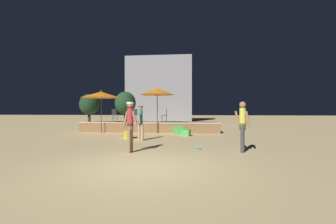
{
  "coord_description": "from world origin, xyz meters",
  "views": [
    {
      "loc": [
        1.27,
        -5.89,
        1.54
      ],
      "look_at": [
        0.0,
        6.53,
        1.43
      ],
      "focal_mm": 24.0,
      "sensor_mm": 36.0,
      "label": 1
    }
  ],
  "objects_px": {
    "bistro_chair_1": "(114,114)",
    "cube_seat_0": "(178,130)",
    "person_2": "(130,123)",
    "cube_seat_1": "(128,134)",
    "cube_seat_2": "(186,133)",
    "patio_umbrella_1": "(157,92)",
    "person_1": "(243,124)",
    "frisbee_disc": "(198,149)",
    "person_0": "(141,121)",
    "background_tree_0": "(89,105)",
    "patio_umbrella_0": "(101,95)",
    "bistro_chair_2": "(166,114)",
    "background_tree_1": "(125,103)",
    "bistro_chair_0": "(135,114)"
  },
  "relations": [
    {
      "from": "cube_seat_1",
      "to": "cube_seat_2",
      "type": "relative_size",
      "value": 1.07
    },
    {
      "from": "bistro_chair_0",
      "to": "person_2",
      "type": "bearing_deg",
      "value": -42.3
    },
    {
      "from": "cube_seat_1",
      "to": "person_2",
      "type": "xyz_separation_m",
      "value": [
        1.2,
        -3.97,
        0.85
      ]
    },
    {
      "from": "background_tree_0",
      "to": "background_tree_1",
      "type": "height_order",
      "value": "background_tree_1"
    },
    {
      "from": "cube_seat_2",
      "to": "frisbee_disc",
      "type": "relative_size",
      "value": 2.29
    },
    {
      "from": "cube_seat_2",
      "to": "person_2",
      "type": "relative_size",
      "value": 0.32
    },
    {
      "from": "background_tree_1",
      "to": "frisbee_disc",
      "type": "bearing_deg",
      "value": -62.69
    },
    {
      "from": "cube_seat_1",
      "to": "patio_umbrella_1",
      "type": "bearing_deg",
      "value": 66.74
    },
    {
      "from": "bistro_chair_1",
      "to": "cube_seat_0",
      "type": "bearing_deg",
      "value": -65.3
    },
    {
      "from": "bistro_chair_0",
      "to": "bistro_chair_1",
      "type": "relative_size",
      "value": 1.0
    },
    {
      "from": "cube_seat_2",
      "to": "frisbee_disc",
      "type": "distance_m",
      "value": 4.61
    },
    {
      "from": "cube_seat_2",
      "to": "background_tree_1",
      "type": "bearing_deg",
      "value": 125.88
    },
    {
      "from": "patio_umbrella_1",
      "to": "person_2",
      "type": "height_order",
      "value": "patio_umbrella_1"
    },
    {
      "from": "cube_seat_0",
      "to": "cube_seat_1",
      "type": "bearing_deg",
      "value": -133.51
    },
    {
      "from": "cube_seat_0",
      "to": "patio_umbrella_1",
      "type": "bearing_deg",
      "value": 178.91
    },
    {
      "from": "patio_umbrella_1",
      "to": "person_2",
      "type": "xyz_separation_m",
      "value": [
        0.02,
        -6.71,
        -1.69
      ]
    },
    {
      "from": "cube_seat_2",
      "to": "cube_seat_1",
      "type": "bearing_deg",
      "value": -155.19
    },
    {
      "from": "cube_seat_1",
      "to": "person_2",
      "type": "bearing_deg",
      "value": -73.17
    },
    {
      "from": "cube_seat_0",
      "to": "frisbee_disc",
      "type": "distance_m",
      "value": 5.96
    },
    {
      "from": "person_2",
      "to": "bistro_chair_0",
      "type": "distance_m",
      "value": 8.57
    },
    {
      "from": "patio_umbrella_0",
      "to": "cube_seat_0",
      "type": "distance_m",
      "value": 5.66
    },
    {
      "from": "patio_umbrella_0",
      "to": "background_tree_0",
      "type": "bearing_deg",
      "value": 120.55
    },
    {
      "from": "cube_seat_2",
      "to": "frisbee_disc",
      "type": "height_order",
      "value": "cube_seat_2"
    },
    {
      "from": "patio_umbrella_1",
      "to": "person_2",
      "type": "distance_m",
      "value": 6.92
    },
    {
      "from": "cube_seat_1",
      "to": "cube_seat_2",
      "type": "height_order",
      "value": "cube_seat_1"
    },
    {
      "from": "patio_umbrella_1",
      "to": "person_1",
      "type": "xyz_separation_m",
      "value": [
        4.08,
        -6.24,
        -1.73
      ]
    },
    {
      "from": "patio_umbrella_0",
      "to": "person_2",
      "type": "distance_m",
      "value": 7.68
    },
    {
      "from": "person_0",
      "to": "background_tree_0",
      "type": "xyz_separation_m",
      "value": [
        -7.59,
        10.38,
        1.07
      ]
    },
    {
      "from": "person_2",
      "to": "background_tree_1",
      "type": "xyz_separation_m",
      "value": [
        -4.39,
        14.1,
        1.16
      ]
    },
    {
      "from": "cube_seat_1",
      "to": "bistro_chair_0",
      "type": "relative_size",
      "value": 0.69
    },
    {
      "from": "cube_seat_1",
      "to": "frisbee_disc",
      "type": "distance_m",
      "value": 4.83
    },
    {
      "from": "frisbee_disc",
      "to": "background_tree_0",
      "type": "relative_size",
      "value": 0.08
    },
    {
      "from": "patio_umbrella_0",
      "to": "bistro_chair_1",
      "type": "height_order",
      "value": "patio_umbrella_0"
    },
    {
      "from": "patio_umbrella_1",
      "to": "bistro_chair_2",
      "type": "height_order",
      "value": "patio_umbrella_1"
    },
    {
      "from": "cube_seat_2",
      "to": "person_0",
      "type": "relative_size",
      "value": 0.33
    },
    {
      "from": "person_0",
      "to": "bistro_chair_2",
      "type": "bearing_deg",
      "value": 87.76
    },
    {
      "from": "cube_seat_0",
      "to": "person_2",
      "type": "relative_size",
      "value": 0.41
    },
    {
      "from": "patio_umbrella_0",
      "to": "frisbee_disc",
      "type": "relative_size",
      "value": 11.18
    },
    {
      "from": "person_2",
      "to": "bistro_chair_2",
      "type": "height_order",
      "value": "person_2"
    },
    {
      "from": "person_0",
      "to": "bistro_chair_0",
      "type": "height_order",
      "value": "person_0"
    },
    {
      "from": "bistro_chair_1",
      "to": "frisbee_disc",
      "type": "bearing_deg",
      "value": -92.1
    },
    {
      "from": "cube_seat_0",
      "to": "background_tree_1",
      "type": "bearing_deg",
      "value": 127.87
    },
    {
      "from": "bistro_chair_0",
      "to": "patio_umbrella_1",
      "type": "bearing_deg",
      "value": -5.66
    },
    {
      "from": "cube_seat_2",
      "to": "background_tree_0",
      "type": "bearing_deg",
      "value": 140.38
    },
    {
      "from": "bistro_chair_0",
      "to": "background_tree_1",
      "type": "bearing_deg",
      "value": 147.48
    },
    {
      "from": "person_1",
      "to": "person_2",
      "type": "xyz_separation_m",
      "value": [
        -4.06,
        -0.47,
        0.03
      ]
    },
    {
      "from": "person_0",
      "to": "person_1",
      "type": "height_order",
      "value": "person_1"
    },
    {
      "from": "patio_umbrella_0",
      "to": "person_0",
      "type": "bearing_deg",
      "value": -44.25
    },
    {
      "from": "frisbee_disc",
      "to": "background_tree_0",
      "type": "height_order",
      "value": "background_tree_0"
    },
    {
      "from": "frisbee_disc",
      "to": "patio_umbrella_0",
      "type": "bearing_deg",
      "value": 137.67
    }
  ]
}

